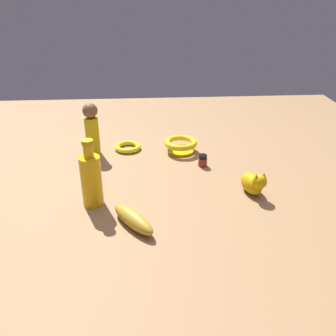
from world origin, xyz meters
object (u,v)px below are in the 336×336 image
(bowl, at_px, (181,145))
(person_figure_adult, at_px, (92,128))
(nail_polish_jar, at_px, (203,160))
(banana, at_px, (133,219))
(bangle, at_px, (128,147))
(bottle_tall, at_px, (91,179))
(cat_figurine, at_px, (253,183))

(bowl, relative_size, person_figure_adult, 0.63)
(bowl, relative_size, nail_polish_jar, 2.90)
(banana, distance_m, bangle, 0.53)
(bottle_tall, bearing_deg, bowl, -39.91)
(banana, height_order, bangle, banana)
(bangle, relative_size, nail_polish_jar, 2.37)
(bangle, relative_size, cat_figurine, 0.82)
(bangle, xyz_separation_m, bowl, (-0.04, -0.21, 0.02))
(bangle, distance_m, bottle_tall, 0.42)
(bowl, bearing_deg, bangle, 79.85)
(bangle, xyz_separation_m, bottle_tall, (-0.41, 0.09, 0.08))
(bowl, distance_m, person_figure_adult, 0.36)
(cat_figurine, bearing_deg, bottle_tall, 93.11)
(person_figure_adult, height_order, nail_polish_jar, person_figure_adult)
(cat_figurine, height_order, bottle_tall, bottle_tall)
(bowl, xyz_separation_m, bottle_tall, (-0.37, 0.31, 0.06))
(bottle_tall, height_order, nail_polish_jar, bottle_tall)
(bowl, xyz_separation_m, nail_polish_jar, (-0.13, -0.07, -0.01))
(cat_figurine, height_order, person_figure_adult, person_figure_adult)
(bowl, bearing_deg, nail_polish_jar, -152.28)
(bottle_tall, relative_size, nail_polish_jar, 4.76)
(cat_figurine, distance_m, person_figure_adult, 0.65)
(person_figure_adult, xyz_separation_m, nail_polish_jar, (-0.14, -0.42, -0.08))
(cat_figurine, xyz_separation_m, nail_polish_jar, (0.21, 0.13, -0.02))
(bowl, distance_m, nail_polish_jar, 0.15)
(person_figure_adult, bearing_deg, nail_polish_jar, -108.69)
(cat_figurine, distance_m, nail_polish_jar, 0.25)
(banana, xyz_separation_m, bangle, (0.53, 0.03, -0.01))
(cat_figurine, xyz_separation_m, bowl, (0.34, 0.20, -0.01))
(banana, distance_m, bottle_tall, 0.19)
(banana, height_order, bottle_tall, bottle_tall)
(bangle, relative_size, person_figure_adult, 0.52)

